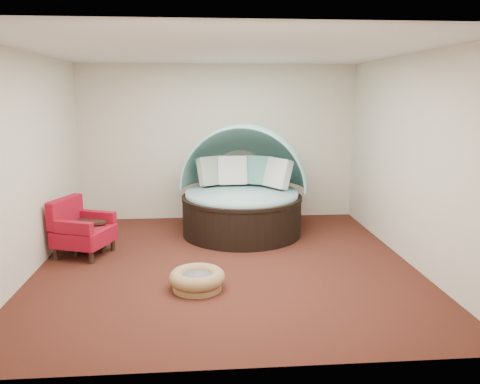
{
  "coord_description": "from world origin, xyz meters",
  "views": [
    {
      "loc": [
        -0.3,
        -6.04,
        2.26
      ],
      "look_at": [
        0.24,
        0.6,
        0.87
      ],
      "focal_mm": 35.0,
      "sensor_mm": 36.0,
      "label": 1
    }
  ],
  "objects": [
    {
      "name": "ceiling",
      "position": [
        0.0,
        0.0,
        2.8
      ],
      "size": [
        5.0,
        5.0,
        0.0
      ],
      "primitive_type": "plane",
      "rotation": [
        3.14,
        0.0,
        0.0
      ],
      "color": "white",
      "rests_on": "wall_back"
    },
    {
      "name": "wall_right",
      "position": [
        2.5,
        0.0,
        1.4
      ],
      "size": [
        0.0,
        5.0,
        5.0
      ],
      "primitive_type": "plane",
      "rotation": [
        1.57,
        0.0,
        -1.57
      ],
      "color": "beige",
      "rests_on": "floor"
    },
    {
      "name": "floor",
      "position": [
        0.0,
        0.0,
        0.0
      ],
      "size": [
        5.0,
        5.0,
        0.0
      ],
      "primitive_type": "plane",
      "color": "#491C15",
      "rests_on": "ground"
    },
    {
      "name": "red_armchair",
      "position": [
        -2.05,
        0.54,
        0.38
      ],
      "size": [
        0.9,
        0.9,
        0.83
      ],
      "rotation": [
        0.0,
        0.0,
        -0.35
      ],
      "color": "black",
      "rests_on": "floor"
    },
    {
      "name": "pet_basket",
      "position": [
        -0.38,
        -0.81,
        0.12
      ],
      "size": [
        0.84,
        0.84,
        0.23
      ],
      "rotation": [
        0.0,
        0.0,
        0.32
      ],
      "color": "olive",
      "rests_on": "floor"
    },
    {
      "name": "wall_front",
      "position": [
        0.0,
        -2.5,
        1.4
      ],
      "size": [
        5.0,
        0.0,
        5.0
      ],
      "primitive_type": "plane",
      "rotation": [
        -1.57,
        0.0,
        0.0
      ],
      "color": "beige",
      "rests_on": "floor"
    },
    {
      "name": "side_table",
      "position": [
        -2.0,
        0.73,
        0.31
      ],
      "size": [
        0.62,
        0.62,
        0.47
      ],
      "rotation": [
        0.0,
        0.0,
        0.31
      ],
      "color": "black",
      "rests_on": "floor"
    },
    {
      "name": "canopy_daybed",
      "position": [
        0.36,
        1.51,
        0.83
      ],
      "size": [
        2.41,
        2.35,
        1.8
      ],
      "rotation": [
        0.0,
        0.0,
        -0.23
      ],
      "color": "black",
      "rests_on": "floor"
    },
    {
      "name": "wall_left",
      "position": [
        -2.5,
        0.0,
        1.4
      ],
      "size": [
        0.0,
        5.0,
        5.0
      ],
      "primitive_type": "plane",
      "rotation": [
        1.57,
        0.0,
        1.57
      ],
      "color": "beige",
      "rests_on": "floor"
    },
    {
      "name": "wall_back",
      "position": [
        0.0,
        2.5,
        1.4
      ],
      "size": [
        5.0,
        0.0,
        5.0
      ],
      "primitive_type": "plane",
      "rotation": [
        1.57,
        0.0,
        0.0
      ],
      "color": "beige",
      "rests_on": "floor"
    }
  ]
}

